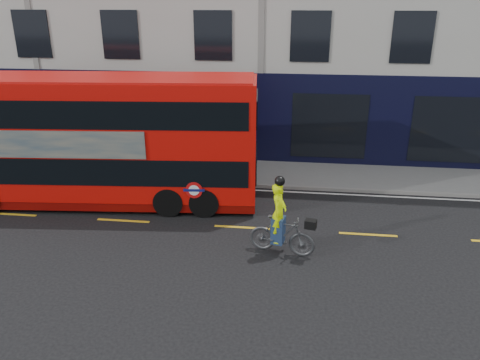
# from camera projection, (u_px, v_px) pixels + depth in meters

# --- Properties ---
(ground) EXTENTS (120.00, 120.00, 0.00)m
(ground) POSITION_uv_depth(u_px,v_px,m) (236.00, 250.00, 13.78)
(ground) COLOR black
(ground) RESTS_ON ground
(pavement) EXTENTS (60.00, 3.00, 0.12)m
(pavement) POSITION_uv_depth(u_px,v_px,m) (256.00, 173.00, 19.77)
(pavement) COLOR gray
(pavement) RESTS_ON ground
(kerb) EXTENTS (60.00, 0.12, 0.13)m
(kerb) POSITION_uv_depth(u_px,v_px,m) (253.00, 186.00, 18.38)
(kerb) COLOR slate
(kerb) RESTS_ON ground
(road_edge_line) EXTENTS (58.00, 0.10, 0.01)m
(road_edge_line) POSITION_uv_depth(u_px,v_px,m) (252.00, 190.00, 18.12)
(road_edge_line) COLOR silver
(road_edge_line) RESTS_ON ground
(lane_dashes) EXTENTS (58.00, 0.12, 0.01)m
(lane_dashes) POSITION_uv_depth(u_px,v_px,m) (242.00, 227.00, 15.16)
(lane_dashes) COLOR gold
(lane_dashes) RESTS_ON ground
(bus) EXTENTS (11.38, 3.46, 4.52)m
(bus) POSITION_uv_depth(u_px,v_px,m) (98.00, 140.00, 16.33)
(bus) COLOR red
(bus) RESTS_ON ground
(cyclist) EXTENTS (2.01, 0.95, 2.38)m
(cyclist) POSITION_uv_depth(u_px,v_px,m) (281.00, 228.00, 13.37)
(cyclist) COLOR #46484B
(cyclist) RESTS_ON ground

